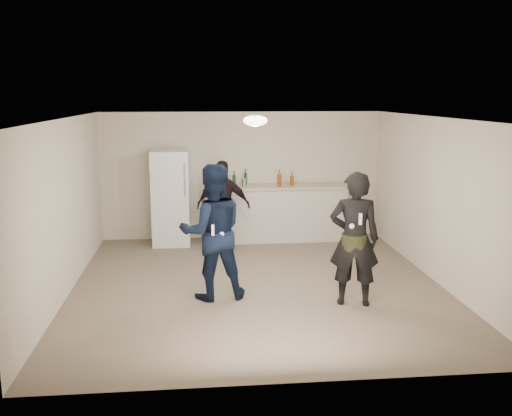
{
  "coord_description": "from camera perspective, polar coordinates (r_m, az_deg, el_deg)",
  "views": [
    {
      "loc": [
        -0.85,
        -8.17,
        2.84
      ],
      "look_at": [
        0.0,
        0.2,
        1.15
      ],
      "focal_mm": 40.0,
      "sensor_mm": 36.0,
      "label": 1
    }
  ],
  "objects": [
    {
      "name": "man",
      "position": [
        7.95,
        -4.39,
        -2.42
      ],
      "size": [
        1.01,
        0.84,
        1.9
      ],
      "primitive_type": "imported",
      "rotation": [
        0.0,
        0.0,
        3.27
      ],
      "color": "#0E1C3C",
      "rests_on": "floor"
    },
    {
      "name": "wall_front",
      "position": [
        5.48,
        3.41,
        -5.53
      ],
      "size": [
        6.0,
        0.0,
        6.0
      ],
      "primitive_type": "plane",
      "rotation": [
        -1.57,
        0.0,
        0.0
      ],
      "color": "beige",
      "rests_on": "floor"
    },
    {
      "name": "counter_top",
      "position": [
        11.09,
        2.32,
        2.16
      ],
      "size": [
        2.68,
        0.64,
        0.04
      ],
      "primitive_type": "cube",
      "color": "beige",
      "rests_on": "counter"
    },
    {
      "name": "shaker",
      "position": [
        10.9,
        -1.23,
        2.56
      ],
      "size": [
        0.08,
        0.08,
        0.17
      ],
      "primitive_type": "cylinder",
      "color": "silver",
      "rests_on": "counter_top"
    },
    {
      "name": "wall_left",
      "position": [
        8.54,
        -18.55,
        0.03
      ],
      "size": [
        0.0,
        6.0,
        6.0
      ],
      "primitive_type": "plane",
      "rotation": [
        1.57,
        0.0,
        1.57
      ],
      "color": "beige",
      "rests_on": "floor"
    },
    {
      "name": "floor",
      "position": [
        8.69,
        0.13,
        -7.71
      ],
      "size": [
        6.0,
        6.0,
        0.0
      ],
      "primitive_type": "plane",
      "color": "#6B5B4C",
      "rests_on": "ground"
    },
    {
      "name": "ceiling",
      "position": [
        8.22,
        0.14,
        8.99
      ],
      "size": [
        6.0,
        6.0,
        0.0
      ],
      "primitive_type": "plane",
      "rotation": [
        3.14,
        0.0,
        0.0
      ],
      "color": "silver",
      "rests_on": "wall_back"
    },
    {
      "name": "bottle_cluster",
      "position": [
        11.0,
        1.07,
        2.79
      ],
      "size": [
        1.2,
        0.36,
        0.25
      ],
      "color": "#8D3714",
      "rests_on": "counter_top"
    },
    {
      "name": "remote_man",
      "position": [
        7.65,
        -4.34,
        -2.2
      ],
      "size": [
        0.04,
        0.04,
        0.15
      ],
      "primitive_type": "cube",
      "color": "white",
      "rests_on": "man"
    },
    {
      "name": "camo_shorts",
      "position": [
        7.81,
        9.78,
        -3.56
      ],
      "size": [
        0.34,
        0.34,
        0.28
      ],
      "primitive_type": "cylinder",
      "color": "#2D3216",
      "rests_on": "woman"
    },
    {
      "name": "spectator",
      "position": [
        10.42,
        -3.28,
        0.22
      ],
      "size": [
        1.03,
        0.56,
        1.66
      ],
      "primitive_type": "imported",
      "rotation": [
        0.0,
        0.0,
        2.97
      ],
      "color": "black",
      "rests_on": "floor"
    },
    {
      "name": "woman",
      "position": [
        7.8,
        9.8,
        -3.07
      ],
      "size": [
        0.75,
        0.57,
        1.84
      ],
      "primitive_type": "imported",
      "rotation": [
        0.0,
        0.0,
        2.94
      ],
      "color": "black",
      "rests_on": "floor"
    },
    {
      "name": "remote_woman",
      "position": [
        7.49,
        10.39,
        -1.09
      ],
      "size": [
        0.04,
        0.04,
        0.15
      ],
      "primitive_type": "cube",
      "color": "silver",
      "rests_on": "woman"
    },
    {
      "name": "ceiling_dome",
      "position": [
        8.52,
        -0.07,
        8.73
      ],
      "size": [
        0.36,
        0.36,
        0.16
      ],
      "primitive_type": "ellipsoid",
      "color": "white",
      "rests_on": "ceiling"
    },
    {
      "name": "wall_right",
      "position": [
        9.07,
        17.69,
        0.72
      ],
      "size": [
        0.0,
        6.0,
        6.0
      ],
      "primitive_type": "plane",
      "rotation": [
        1.57,
        0.0,
        -1.57
      ],
      "color": "beige",
      "rests_on": "floor"
    },
    {
      "name": "fridge",
      "position": [
        10.96,
        -8.52,
        1.03
      ],
      "size": [
        0.7,
        0.7,
        1.8
      ],
      "primitive_type": "cube",
      "color": "white",
      "rests_on": "floor"
    },
    {
      "name": "nunchuk_woman",
      "position": [
        7.51,
        9.57,
        -1.8
      ],
      "size": [
        0.07,
        0.07,
        0.07
      ],
      "primitive_type": "sphere",
      "color": "white",
      "rests_on": "woman"
    },
    {
      "name": "fridge_handle",
      "position": [
        10.52,
        -7.15,
        2.84
      ],
      "size": [
        0.02,
        0.02,
        0.6
      ],
      "primitive_type": "cylinder",
      "color": "silver",
      "rests_on": "fridge"
    },
    {
      "name": "nunchuk_man",
      "position": [
        7.7,
        -3.45,
        -2.64
      ],
      "size": [
        0.07,
        0.07,
        0.07
      ],
      "primitive_type": "sphere",
      "color": "white",
      "rests_on": "man"
    },
    {
      "name": "wall_back",
      "position": [
        11.32,
        -1.44,
        3.27
      ],
      "size": [
        6.0,
        0.0,
        6.0
      ],
      "primitive_type": "plane",
      "rotation": [
        1.57,
        0.0,
        0.0
      ],
      "color": "beige",
      "rests_on": "floor"
    },
    {
      "name": "counter",
      "position": [
        11.19,
        2.29,
        -0.59
      ],
      "size": [
        2.6,
        0.56,
        1.05
      ],
      "primitive_type": "cube",
      "color": "beige",
      "rests_on": "floor"
    }
  ]
}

